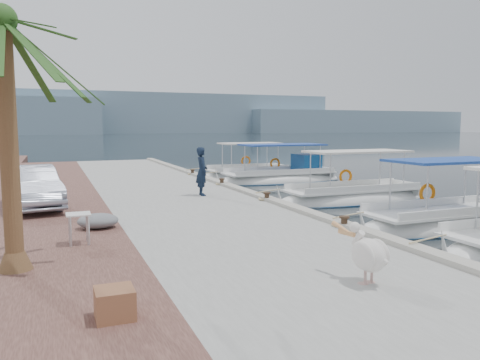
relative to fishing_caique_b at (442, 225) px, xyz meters
name	(u,v)px	position (x,y,z in m)	size (l,w,h in m)	color
ground	(294,221)	(-3.83, 2.86, -0.13)	(400.00, 400.00, 0.00)	black
concrete_quay	(175,198)	(-6.83, 7.86, 0.12)	(6.00, 40.00, 0.50)	gray
quay_curb	(236,188)	(-4.05, 7.86, 0.43)	(0.44, 40.00, 0.12)	#9A9688
cobblestone_strip	(47,206)	(-11.83, 7.86, 0.12)	(4.00, 40.00, 0.50)	#4E2F29
distant_hills	(140,116)	(25.78, 204.35, 7.49)	(330.00, 60.00, 18.00)	#738D9F
fishing_caique_b	(442,225)	(0.00, 0.00, 0.00)	(6.47, 2.18, 2.83)	white
fishing_caique_c	(353,199)	(0.47, 5.51, 0.00)	(7.42, 2.16, 2.83)	white
fishing_caique_d	(281,179)	(0.90, 13.27, 0.06)	(8.07, 2.50, 2.83)	white
fishing_caique_e	(248,176)	(-0.09, 15.94, 0.00)	(6.29, 2.23, 2.83)	white
mooring_bollards	(267,196)	(-4.18, 4.36, 0.57)	(0.28, 20.28, 0.33)	black
pelican	(368,253)	(-6.40, -4.62, 0.91)	(0.57, 1.35, 1.04)	tan
fisherman	(202,171)	(-6.00, 6.61, 1.35)	(0.71, 0.47, 1.95)	black
date_palm	(2,22)	(-12.27, -1.45, 5.05)	(4.60, 4.60, 5.62)	brown
parked_car	(31,187)	(-12.24, 5.97, 1.09)	(1.52, 4.35, 1.43)	#ACB2C4
wooden_crate	(115,303)	(-10.76, -4.53, 0.59)	(0.55, 0.55, 0.44)	brown
tarp_bundle	(98,221)	(-10.44, 1.85, 0.57)	(1.10, 0.90, 0.40)	slate
folding_table	(79,222)	(-11.01, 0.21, 0.90)	(0.55, 0.55, 0.73)	silver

